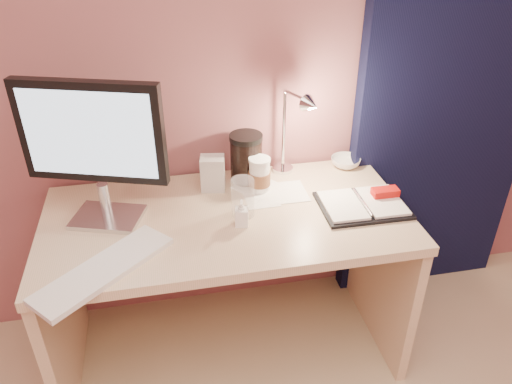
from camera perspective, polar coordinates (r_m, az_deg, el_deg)
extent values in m
plane|color=#915459|center=(2.04, -5.46, 15.50)|extent=(3.50, 0.00, 3.50)
cube|color=black|center=(2.38, 21.57, 12.01)|extent=(0.85, 0.08, 2.20)
cube|color=beige|center=(1.93, -3.36, -3.12)|extent=(1.40, 0.70, 0.04)
cube|color=beige|center=(2.20, -21.29, -12.78)|extent=(0.04, 0.66, 0.69)
cube|color=beige|center=(2.32, 13.93, -8.58)|extent=(0.04, 0.66, 0.69)
cube|color=beige|center=(2.38, -4.33, -4.87)|extent=(1.32, 0.03, 0.55)
cube|color=silver|center=(1.97, -16.55, -2.77)|extent=(0.30, 0.25, 0.02)
cylinder|color=silver|center=(1.93, -16.88, -0.88)|extent=(0.04, 0.04, 0.14)
cube|color=black|center=(1.80, -18.23, 6.63)|extent=(0.50, 0.20, 0.36)
cube|color=#B2D6F2|center=(1.77, -17.95, 6.25)|extent=(0.43, 0.15, 0.31)
cube|color=white|center=(1.72, -16.93, -8.45)|extent=(0.46, 0.43, 0.02)
cube|color=black|center=(2.01, 12.05, -1.52)|extent=(0.34, 0.26, 0.01)
cube|color=white|center=(1.97, 9.88, -1.49)|extent=(0.15, 0.22, 0.01)
cube|color=white|center=(2.03, 14.23, -1.00)|extent=(0.15, 0.22, 0.01)
cube|color=red|center=(2.05, 14.55, 0.00)|extent=(0.11, 0.05, 0.03)
cube|color=white|center=(2.01, 0.66, -0.86)|extent=(0.13, 0.13, 0.00)
cube|color=white|center=(2.06, 3.39, -0.05)|extent=(0.17, 0.17, 0.00)
cube|color=white|center=(2.09, 0.20, 0.60)|extent=(0.23, 0.23, 0.00)
cylinder|color=white|center=(2.04, 0.39, 1.85)|extent=(0.08, 0.08, 0.13)
cylinder|color=brown|center=(2.05, 0.39, 1.60)|extent=(0.09, 0.09, 0.06)
cylinder|color=white|center=(2.00, 0.40, 3.69)|extent=(0.09, 0.09, 0.01)
cylinder|color=white|center=(1.88, -1.52, -0.62)|extent=(0.09, 0.09, 0.15)
imported|color=silver|center=(2.28, 10.21, 3.39)|extent=(0.15, 0.15, 0.04)
imported|color=white|center=(1.83, -1.66, -2.41)|extent=(0.06, 0.06, 0.11)
cylinder|color=black|center=(2.10, -1.13, 3.64)|extent=(0.13, 0.13, 0.19)
cube|color=silver|center=(2.06, -4.96, 2.15)|extent=(0.11, 0.09, 0.15)
cylinder|color=silver|center=(2.22, 3.06, 2.69)|extent=(0.09, 0.09, 0.02)
cylinder|color=silver|center=(2.14, 3.19, 6.96)|extent=(0.01, 0.01, 0.35)
cone|color=silver|center=(1.93, 2.48, 9.59)|extent=(0.09, 0.09, 0.07)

